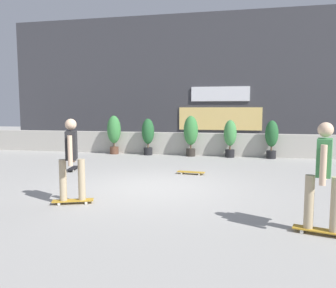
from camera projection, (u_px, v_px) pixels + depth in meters
ground_plane at (155, 187)px, 8.21m from camera, size 48.00×48.00×0.00m
planter_wall at (191, 144)px, 14.00m from camera, size 18.00×0.40×0.90m
building_backdrop at (202, 82)px, 17.60m from camera, size 20.00×2.08×6.50m
potted_plant_0 at (114, 132)px, 14.17m from camera, size 0.56×0.56×1.60m
potted_plant_1 at (148, 134)px, 13.87m from camera, size 0.51×0.51×1.49m
potted_plant_2 at (191, 133)px, 13.50m from camera, size 0.57×0.57×1.61m
potted_plant_3 at (230, 136)px, 13.19m from camera, size 0.49×0.49×1.45m
potted_plant_4 at (272, 137)px, 12.87m from camera, size 0.49×0.49×1.45m
skater_far_left at (72, 157)px, 6.70m from camera, size 0.82×0.53×1.70m
skater_by_wall_right at (324, 173)px, 5.03m from camera, size 0.82×0.54×1.70m
skateboard_near_camera at (191, 172)px, 9.84m from camera, size 0.81×0.27×0.08m
skateboard_aside at (73, 168)px, 10.49m from camera, size 0.35×0.82×0.08m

